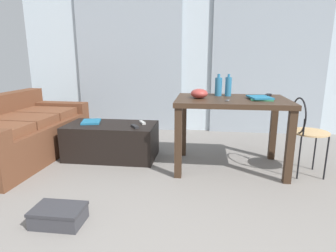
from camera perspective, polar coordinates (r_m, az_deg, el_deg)
The scene contains 17 objects.
ground_plane at distance 2.83m, azimuth 3.98°, elevation -11.16°, with size 8.16×8.16×0.00m, color gray.
wall_back at distance 4.67m, azimuth 5.85°, elevation 14.94°, with size 5.69×0.10×2.59m, color silver.
curtains at distance 4.59m, azimuth 5.77°, elevation 13.07°, with size 3.89×0.03×2.29m.
couch at distance 3.86m, azimuth -27.89°, elevation -1.39°, with size 0.99×1.84×0.74m.
coffee_table at distance 3.49m, azimuth -11.20°, elevation -2.94°, with size 1.06×0.56×0.41m.
craft_table at distance 3.08m, azimuth 12.55°, elevation 3.29°, with size 1.16×0.78×0.77m.
wire_chair at distance 3.17m, azimuth 25.65°, elevation -0.12°, with size 0.37×0.38×0.80m.
bottle_near at distance 3.22m, azimuth 10.06°, elevation 7.81°, with size 0.08×0.08×0.24m.
bottle_far at distance 3.23m, azimuth 11.99°, elevation 7.77°, with size 0.07×0.07×0.24m.
bowl at distance 3.02m, azimuth 6.28°, elevation 6.49°, with size 0.18×0.18×0.10m, color #9E3833.
book_stack at distance 3.06m, azimuth 17.99°, elevation 5.37°, with size 0.25×0.30×0.03m.
tv_remote_on_table at distance 3.34m, azimuth 19.32°, elevation 5.83°, with size 0.05×0.16×0.02m, color black.
scissors at distance 2.88m, azimuth 11.73°, elevation 4.99°, with size 0.06×0.10×0.00m.
tv_remote_primary at distance 3.43m, azimuth -5.16°, elevation 0.71°, with size 0.04×0.16×0.02m, color #B7B7B2.
tv_remote_secondary at distance 3.23m, azimuth -6.66°, elevation -0.09°, with size 0.05×0.14×0.03m, color #232326.
magazine at distance 3.58m, azimuth -15.14°, elevation 0.85°, with size 0.21×0.26×0.02m, color #1E668C.
shoebox at distance 2.31m, azimuth -21.03°, elevation -16.38°, with size 0.37×0.25×0.13m.
Camera 1 is at (0.13, -1.27, 1.19)m, focal length 30.42 mm.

